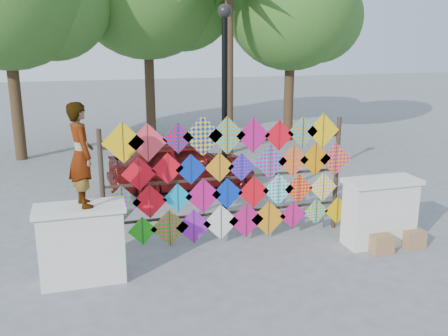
{
  "coord_description": "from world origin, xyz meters",
  "views": [
    {
      "loc": [
        -2.58,
        -7.89,
        3.82
      ],
      "look_at": [
        -0.12,
        0.6,
        1.5
      ],
      "focal_mm": 40.0,
      "sensor_mm": 36.0,
      "label": 1
    }
  ],
  "objects_px": {
    "vendor_woman": "(81,155)",
    "sedan": "(182,164)",
    "kite_rack": "(232,179)",
    "lamppost": "(225,94)"
  },
  "relations": [
    {
      "from": "kite_rack",
      "to": "sedan",
      "type": "bearing_deg",
      "value": 93.34
    },
    {
      "from": "kite_rack",
      "to": "sedan",
      "type": "relative_size",
      "value": 1.3
    },
    {
      "from": "vendor_woman",
      "to": "sedan",
      "type": "relative_size",
      "value": 0.43
    },
    {
      "from": "lamppost",
      "to": "vendor_woman",
      "type": "bearing_deg",
      "value": -142.94
    },
    {
      "from": "vendor_woman",
      "to": "sedan",
      "type": "bearing_deg",
      "value": -42.05
    },
    {
      "from": "lamppost",
      "to": "sedan",
      "type": "bearing_deg",
      "value": 100.33
    },
    {
      "from": "kite_rack",
      "to": "lamppost",
      "type": "xyz_separation_m",
      "value": [
        0.23,
        1.28,
        1.46
      ]
    },
    {
      "from": "vendor_woman",
      "to": "lamppost",
      "type": "distance_m",
      "value": 3.7
    },
    {
      "from": "sedan",
      "to": "lamppost",
      "type": "height_order",
      "value": "lamppost"
    },
    {
      "from": "vendor_woman",
      "to": "lamppost",
      "type": "bearing_deg",
      "value": -66.84
    }
  ]
}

